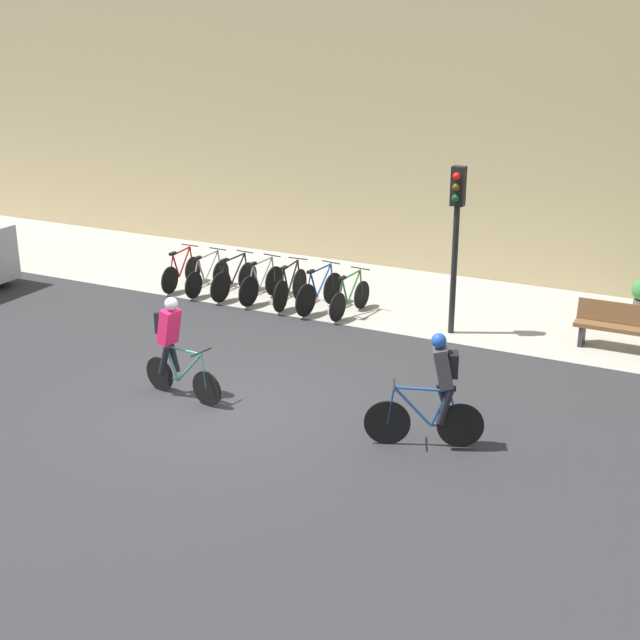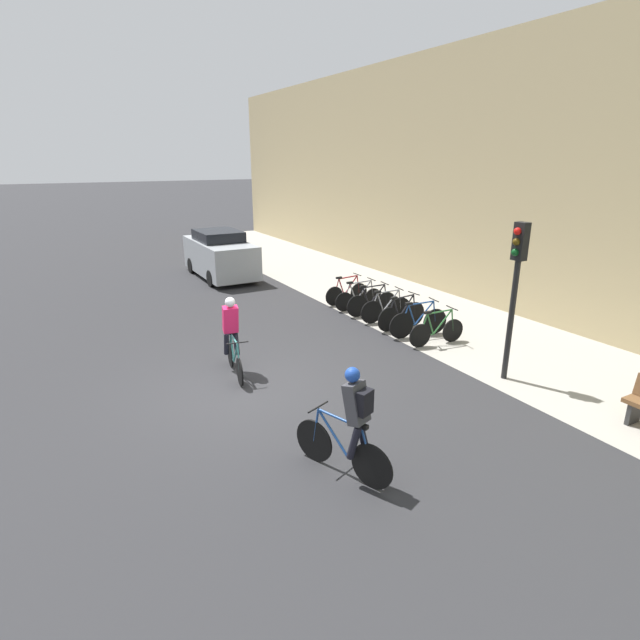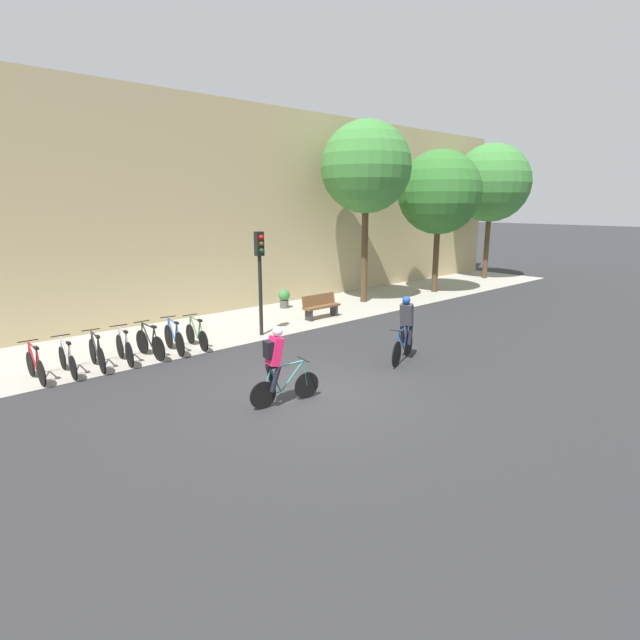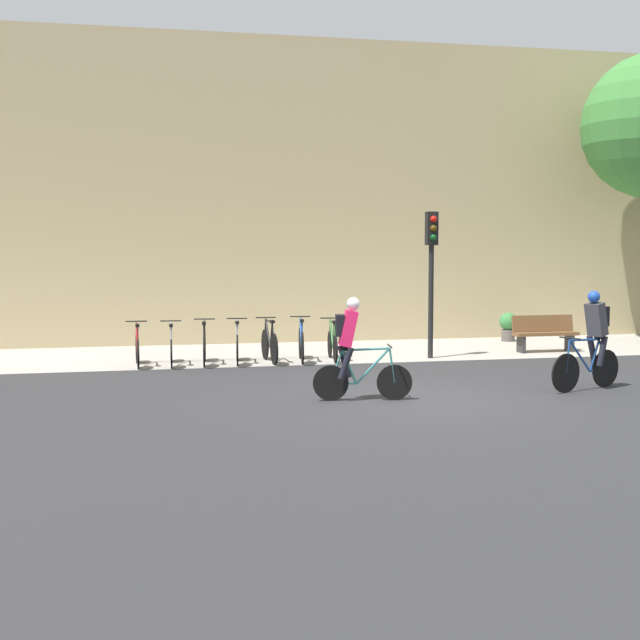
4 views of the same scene
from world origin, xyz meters
TOP-DOWN VIEW (x-y plane):
  - ground at (0.00, 0.00)m, footprint 200.00×200.00m
  - kerb_strip at (0.00, 6.75)m, footprint 44.00×4.50m
  - building_facade at (0.00, 9.30)m, footprint 44.00×0.60m
  - cyclist_pink at (-0.93, 0.03)m, footprint 1.66×0.53m
  - cyclist_grey at (3.63, 0.23)m, footprint 1.67×0.73m
  - parked_bike_0 at (-4.37, 5.16)m, footprint 0.46×1.59m
  - parked_bike_1 at (-3.65, 5.16)m, footprint 0.46×1.67m
  - parked_bike_2 at (-2.93, 5.16)m, footprint 0.46×1.67m
  - parked_bike_3 at (-2.21, 5.16)m, footprint 0.46×1.63m
  - parked_bike_4 at (-1.48, 5.16)m, footprint 0.46×1.66m
  - parked_bike_5 at (-0.76, 5.16)m, footprint 0.46×1.72m
  - parked_bike_6 at (-0.04, 5.16)m, footprint 0.46×1.61m
  - traffic_light_pole at (2.25, 5.05)m, footprint 0.26×0.30m
  - bench at (5.38, 5.60)m, footprint 1.60×0.44m
  - potted_plant at (5.52, 7.99)m, footprint 0.48×0.48m

SIDE VIEW (x-z plane):
  - ground at x=0.00m, z-range 0.00..0.00m
  - kerb_strip at x=0.00m, z-range 0.00..0.01m
  - parked_bike_6 at x=-0.04m, z-range -0.09..0.85m
  - parked_bike_1 at x=-3.65m, z-range -0.09..0.85m
  - parked_bike_0 at x=-4.37m, z-range -0.09..0.86m
  - parked_bike_2 at x=-2.93m, z-range -0.08..0.89m
  - parked_bike_3 at x=-2.21m, z-range -0.08..0.89m
  - parked_bike_4 at x=-1.48m, z-range -0.08..0.90m
  - parked_bike_5 at x=-0.76m, z-range -0.08..0.91m
  - potted_plant at x=5.52m, z-range 0.05..0.83m
  - bench at x=5.38m, z-range 0.02..0.91m
  - cyclist_grey at x=3.63m, z-range 0.05..1.84m
  - cyclist_pink at x=-0.93m, z-range 0.08..1.82m
  - traffic_light_pole at x=2.25m, z-range 0.66..4.02m
  - building_facade at x=0.00m, z-range 0.00..8.04m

